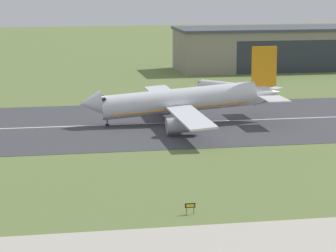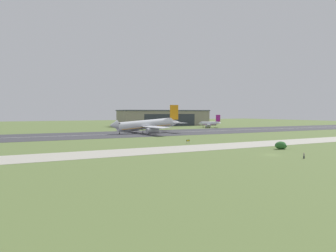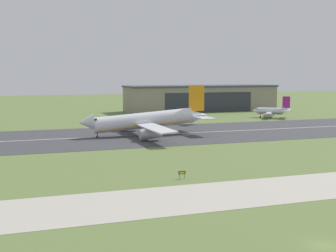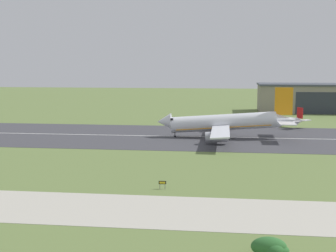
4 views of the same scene
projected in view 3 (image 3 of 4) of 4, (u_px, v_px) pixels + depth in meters
ground_plane at (175, 166)px, 106.91m from camera, size 712.43×712.43×0.00m
runway_strip at (120, 136)px, 156.41m from camera, size 472.43×52.57×0.06m
runway_centreline at (120, 136)px, 156.41m from camera, size 425.19×0.70×0.01m
taxiway_road at (228, 194)px, 81.75m from camera, size 354.32×17.49×0.05m
hangar_building at (201, 98)px, 259.89m from camera, size 84.71×23.21×14.24m
airplane_landing at (145, 121)px, 157.81m from camera, size 45.59×55.41×16.74m
airplane_parked_west at (271, 111)px, 220.28m from camera, size 19.02×19.85×10.17m
airplane_parked_east at (170, 117)px, 195.81m from camera, size 21.04×22.24×8.03m
runway_sign at (182, 173)px, 93.44m from camera, size 1.48×0.13×1.60m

